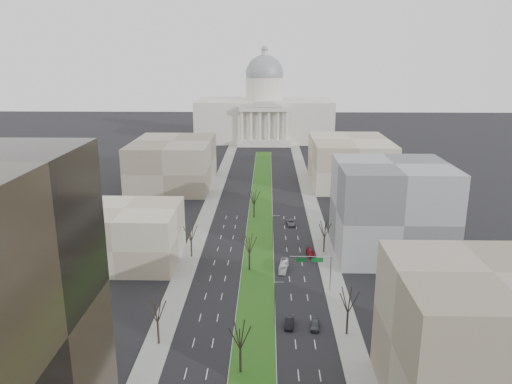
# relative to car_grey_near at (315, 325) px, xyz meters

# --- Properties ---
(ground) EXTENTS (600.00, 600.00, 0.00)m
(ground) POSITION_rel_car_grey_near_xyz_m (-11.47, 65.89, -0.72)
(ground) COLOR black
(ground) RESTS_ON ground
(median) EXTENTS (8.00, 222.03, 0.20)m
(median) POSITION_rel_car_grey_near_xyz_m (-11.47, 64.88, -0.62)
(median) COLOR #999993
(median) RESTS_ON ground
(sidewalk_left) EXTENTS (5.00, 330.00, 0.15)m
(sidewalk_left) POSITION_rel_car_grey_near_xyz_m (-28.97, 40.89, -0.65)
(sidewalk_left) COLOR gray
(sidewalk_left) RESTS_ON ground
(sidewalk_right) EXTENTS (5.00, 330.00, 0.15)m
(sidewalk_right) POSITION_rel_car_grey_near_xyz_m (6.03, 40.89, -0.65)
(sidewalk_right) COLOR gray
(sidewalk_right) RESTS_ON ground
(capitol) EXTENTS (80.00, 46.00, 55.00)m
(capitol) POSITION_rel_car_grey_near_xyz_m (-11.47, 215.48, 15.58)
(capitol) COLOR beige
(capitol) RESTS_ON ground
(building_beige_left) EXTENTS (26.00, 22.00, 14.00)m
(building_beige_left) POSITION_rel_car_grey_near_xyz_m (-44.47, 30.89, 6.28)
(building_beige_left) COLOR tan
(building_beige_left) RESTS_ON ground
(building_tan_right) EXTENTS (26.00, 24.00, 22.00)m
(building_tan_right) POSITION_rel_car_grey_near_xyz_m (21.53, -22.11, 10.28)
(building_tan_right) COLOR gray
(building_tan_right) RESTS_ON ground
(building_grey_right) EXTENTS (28.00, 26.00, 24.00)m
(building_grey_right) POSITION_rel_car_grey_near_xyz_m (22.53, 37.89, 11.28)
(building_grey_right) COLOR slate
(building_grey_right) RESTS_ON ground
(building_far_left) EXTENTS (30.00, 40.00, 18.00)m
(building_far_left) POSITION_rel_car_grey_near_xyz_m (-46.47, 105.89, 8.28)
(building_far_left) COLOR gray
(building_far_left) RESTS_ON ground
(building_far_right) EXTENTS (30.00, 40.00, 18.00)m
(building_far_right) POSITION_rel_car_grey_near_xyz_m (23.53, 110.89, 8.28)
(building_far_right) COLOR tan
(building_far_right) RESTS_ON ground
(tree_left_mid) EXTENTS (5.40, 5.40, 9.72)m
(tree_left_mid) POSITION_rel_car_grey_near_xyz_m (-28.67, -6.11, 6.28)
(tree_left_mid) COLOR black
(tree_left_mid) RESTS_ON ground
(tree_left_far) EXTENTS (5.28, 5.28, 9.50)m
(tree_left_far) POSITION_rel_car_grey_near_xyz_m (-28.67, 33.89, 6.12)
(tree_left_far) COLOR black
(tree_left_far) RESTS_ON ground
(tree_right_mid) EXTENTS (5.52, 5.52, 9.94)m
(tree_right_mid) POSITION_rel_car_grey_near_xyz_m (5.73, -2.11, 6.43)
(tree_right_mid) COLOR black
(tree_right_mid) RESTS_ON ground
(tree_right_far) EXTENTS (5.04, 5.04, 9.07)m
(tree_right_far) POSITION_rel_car_grey_near_xyz_m (5.73, 37.89, 5.81)
(tree_right_far) COLOR black
(tree_right_far) RESTS_ON ground
(tree_median_a) EXTENTS (5.40, 5.40, 9.72)m
(tree_median_a) POSITION_rel_car_grey_near_xyz_m (-13.47, -14.11, 6.28)
(tree_median_a) COLOR black
(tree_median_a) RESTS_ON ground
(tree_median_b) EXTENTS (5.40, 5.40, 9.72)m
(tree_median_b) POSITION_rel_car_grey_near_xyz_m (-13.47, 25.89, 6.28)
(tree_median_b) COLOR black
(tree_median_b) RESTS_ON ground
(tree_median_c) EXTENTS (5.40, 5.40, 9.72)m
(tree_median_c) POSITION_rel_car_grey_near_xyz_m (-13.47, 65.89, 6.28)
(tree_median_c) COLOR black
(tree_median_c) RESTS_ON ground
(streetlamp_median_b) EXTENTS (1.90, 0.20, 9.16)m
(streetlamp_median_b) POSITION_rel_car_grey_near_xyz_m (-7.71, 0.89, 4.09)
(streetlamp_median_b) COLOR gray
(streetlamp_median_b) RESTS_ON ground
(streetlamp_median_c) EXTENTS (1.90, 0.20, 9.16)m
(streetlamp_median_c) POSITION_rel_car_grey_near_xyz_m (-7.71, 40.89, 4.09)
(streetlamp_median_c) COLOR gray
(streetlamp_median_c) RESTS_ON ground
(mast_arm_signs) EXTENTS (9.12, 0.24, 8.09)m
(mast_arm_signs) POSITION_rel_car_grey_near_xyz_m (2.02, 15.92, 5.39)
(mast_arm_signs) COLOR gray
(mast_arm_signs) RESTS_ON ground
(car_grey_near) EXTENTS (2.18, 4.40, 1.44)m
(car_grey_near) POSITION_rel_car_grey_near_xyz_m (0.00, 0.00, 0.00)
(car_grey_near) COLOR #414548
(car_grey_near) RESTS_ON ground
(car_black) EXTENTS (2.09, 4.78, 1.53)m
(car_black) POSITION_rel_car_grey_near_xyz_m (-4.85, 0.63, 0.04)
(car_black) COLOR black
(car_black) RESTS_ON ground
(car_red) EXTENTS (2.29, 4.98, 1.41)m
(car_red) POSITION_rel_car_grey_near_xyz_m (2.03, 35.83, -0.02)
(car_red) COLOR maroon
(car_red) RESTS_ON ground
(car_grey_far) EXTENTS (3.21, 5.76, 1.52)m
(car_grey_far) POSITION_rel_car_grey_near_xyz_m (-1.99, 59.42, 0.04)
(car_grey_far) COLOR #575A60
(car_grey_far) RESTS_ON ground
(box_van) EXTENTS (2.66, 7.38, 2.01)m
(box_van) POSITION_rel_car_grey_near_xyz_m (-5.23, 26.50, 0.28)
(box_van) COLOR white
(box_van) RESTS_ON ground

